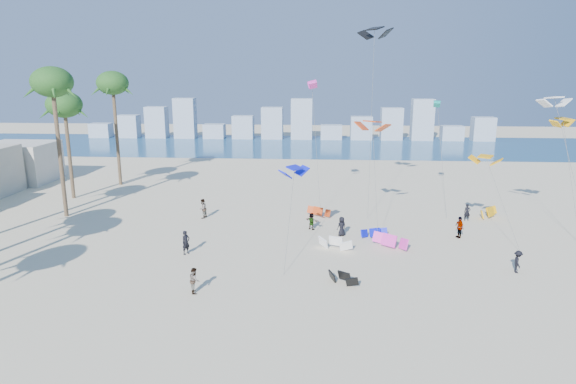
{
  "coord_description": "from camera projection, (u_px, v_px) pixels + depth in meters",
  "views": [
    {
      "loc": [
        5.62,
        -22.5,
        13.88
      ],
      "look_at": [
        3.0,
        16.0,
        4.5
      ],
      "focal_mm": 31.03,
      "sensor_mm": 36.0,
      "label": 1
    }
  ],
  "objects": [
    {
      "name": "grounded_kites",
      "position": [
        385.0,
        232.0,
        42.57
      ],
      "size": [
        19.65,
        18.79,
        1.04
      ],
      "color": "black",
      "rests_on": "ground"
    },
    {
      "name": "kitesurfer_near",
      "position": [
        186.0,
        243.0,
        38.6
      ],
      "size": [
        0.78,
        0.82,
        1.9
      ],
      "primitive_type": "imported",
      "rotation": [
        0.0,
        0.0,
        0.92
      ],
      "color": "black",
      "rests_on": "ground"
    },
    {
      "name": "distant_skyline",
      "position": [
        289.0,
        124.0,
        104.31
      ],
      "size": [
        85.0,
        3.0,
        8.4
      ],
      "color": "#9EADBF",
      "rests_on": "ground"
    },
    {
      "name": "flying_kites",
      "position": [
        411.0,
        97.0,
        43.64
      ],
      "size": [
        25.14,
        20.97,
        18.49
      ],
      "color": "#0D17E6",
      "rests_on": "ground"
    },
    {
      "name": "ground",
      "position": [
        208.0,
        350.0,
        25.46
      ],
      "size": [
        220.0,
        220.0,
        0.0
      ],
      "primitive_type": "plane",
      "color": "beige",
      "rests_on": "ground"
    },
    {
      "name": "kitesurfer_mid",
      "position": [
        195.0,
        280.0,
        31.9
      ],
      "size": [
        0.86,
        0.98,
        1.68
      ],
      "primitive_type": "imported",
      "rotation": [
        0.0,
        0.0,
        1.9
      ],
      "color": "gray",
      "rests_on": "ground"
    },
    {
      "name": "ocean",
      "position": [
        292.0,
        146.0,
        95.26
      ],
      "size": [
        220.0,
        220.0,
        0.0
      ],
      "primitive_type": "plane",
      "color": "navy",
      "rests_on": "ground"
    },
    {
      "name": "kitesurfers_far",
      "position": [
        357.0,
        225.0,
        43.2
      ],
      "size": [
        26.23,
        13.43,
        1.9
      ],
      "color": "black",
      "rests_on": "ground"
    }
  ]
}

